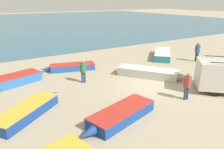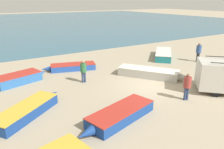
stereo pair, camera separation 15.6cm
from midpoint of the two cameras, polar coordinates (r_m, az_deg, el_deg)
The scene contains 11 objects.
ground_plane at distance 15.24m, azimuth 10.29°, elevation -3.12°, with size 200.00×200.00×0.00m, color tan.
sea_water at distance 63.42m, azimuth -23.18°, elevation 12.37°, with size 120.00×80.00×0.01m, color #33607A.
fishing_rowboat_0 at distance 18.80m, azimuth -10.32°, elevation 1.97°, with size 4.52×2.21×0.51m.
fishing_rowboat_1 at distance 12.13m, azimuth -20.68°, elevation -8.60°, with size 4.18×3.46×0.57m.
fishing_rowboat_2 at distance 23.29m, azimuth 13.47°, elevation 5.24°, with size 4.52×4.55×0.67m.
fishing_rowboat_3 at distance 16.98m, azimuth 10.40°, elevation 0.37°, with size 4.02×5.01×0.66m.
fishing_rowboat_4 at distance 10.91m, azimuth 2.26°, elevation -10.52°, with size 4.66×2.30×0.57m.
fishing_rowboat_6 at distance 16.93m, azimuth -22.63°, elevation -0.87°, with size 3.83×2.19×0.66m.
fisherman_0 at distance 22.41m, azimuth 21.89°, elevation 5.82°, with size 0.47×0.47×1.81m.
fisherman_1 at distance 13.46m, azimuth 19.39°, elevation -2.45°, with size 0.43×0.43×1.65m.
fisherman_2 at distance 15.58m, azimuth -7.20°, elevation 1.34°, with size 0.43×0.43×1.63m.
Camera 2 is at (-9.49, -10.48, 5.65)m, focal length 35.00 mm.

